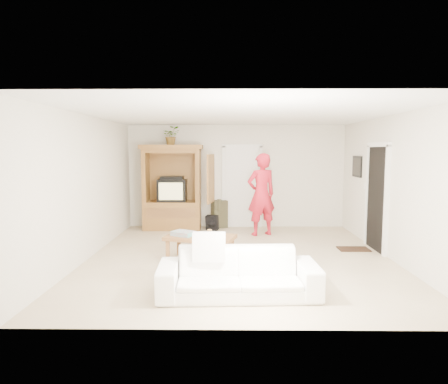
# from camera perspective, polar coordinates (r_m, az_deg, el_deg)

# --- Properties ---
(floor) EXTENTS (6.00, 6.00, 0.00)m
(floor) POSITION_cam_1_polar(r_m,az_deg,el_deg) (7.48, 2.15, -9.29)
(floor) COLOR tan
(floor) RESTS_ON ground
(ceiling) EXTENTS (6.00, 6.00, 0.00)m
(ceiling) POSITION_cam_1_polar(r_m,az_deg,el_deg) (7.24, 2.24, 10.98)
(ceiling) COLOR white
(ceiling) RESTS_ON floor
(wall_back) EXTENTS (5.50, 0.00, 5.50)m
(wall_back) POSITION_cam_1_polar(r_m,az_deg,el_deg) (10.23, 1.76, 2.24)
(wall_back) COLOR silver
(wall_back) RESTS_ON floor
(wall_front) EXTENTS (5.50, 0.00, 5.50)m
(wall_front) POSITION_cam_1_polar(r_m,az_deg,el_deg) (4.27, 3.25, -3.06)
(wall_front) COLOR silver
(wall_front) RESTS_ON floor
(wall_left) EXTENTS (0.00, 6.00, 6.00)m
(wall_left) POSITION_cam_1_polar(r_m,az_deg,el_deg) (7.68, -18.78, 0.67)
(wall_left) COLOR silver
(wall_left) RESTS_ON floor
(wall_right) EXTENTS (0.00, 6.00, 6.00)m
(wall_right) POSITION_cam_1_polar(r_m,az_deg,el_deg) (7.82, 22.79, 0.61)
(wall_right) COLOR silver
(wall_right) RESTS_ON floor
(armoire) EXTENTS (1.82, 1.14, 2.10)m
(armoire) POSITION_cam_1_polar(r_m,az_deg,el_deg) (10.02, -7.26, -0.13)
(armoire) COLOR brown
(armoire) RESTS_ON floor
(door_back) EXTENTS (0.85, 0.05, 2.04)m
(door_back) POSITION_cam_1_polar(r_m,az_deg,el_deg) (10.23, 2.59, 0.66)
(door_back) COLOR white
(door_back) RESTS_ON floor
(doorway_right) EXTENTS (0.05, 0.90, 2.04)m
(doorway_right) POSITION_cam_1_polar(r_m,az_deg,el_deg) (8.39, 21.02, -0.91)
(doorway_right) COLOR black
(doorway_right) RESTS_ON floor
(framed_picture) EXTENTS (0.03, 0.60, 0.48)m
(framed_picture) POSITION_cam_1_polar(r_m,az_deg,el_deg) (9.57, 18.49, 3.47)
(framed_picture) COLOR black
(framed_picture) RESTS_ON wall_right
(doormat) EXTENTS (0.60, 0.40, 0.02)m
(doormat) POSITION_cam_1_polar(r_m,az_deg,el_deg) (8.43, 18.03, -7.75)
(doormat) COLOR #382316
(doormat) RESTS_ON floor
(plant) EXTENTS (0.46, 0.42, 0.45)m
(plant) POSITION_cam_1_polar(r_m,az_deg,el_deg) (9.95, -7.53, 7.98)
(plant) COLOR #4C7238
(plant) RESTS_ON armoire
(man) EXTENTS (0.81, 0.68, 1.90)m
(man) POSITION_cam_1_polar(r_m,az_deg,el_deg) (9.25, 5.35, -0.36)
(man) COLOR red
(man) RESTS_ON floor
(sofa) EXTENTS (2.19, 0.94, 0.63)m
(sofa) POSITION_cam_1_polar(r_m,az_deg,el_deg) (5.52, 2.05, -11.48)
(sofa) COLOR white
(sofa) RESTS_ON floor
(coffee_table) EXTENTS (1.34, 0.96, 0.45)m
(coffee_table) POSITION_cam_1_polar(r_m,az_deg,el_deg) (7.20, -3.40, -6.69)
(coffee_table) COLOR brown
(coffee_table) RESTS_ON floor
(towel) EXTENTS (0.47, 0.43, 0.08)m
(towel) POSITION_cam_1_polar(r_m,az_deg,el_deg) (7.21, -5.84, -5.90)
(towel) COLOR #D24652
(towel) RESTS_ON coffee_table
(candle) EXTENTS (0.08, 0.08, 0.10)m
(candle) POSITION_cam_1_polar(r_m,az_deg,el_deg) (7.22, -2.06, -5.77)
(candle) COLOR tan
(candle) RESTS_ON coffee_table
(backpack_black) EXTENTS (0.33, 0.26, 0.36)m
(backpack_black) POSITION_cam_1_polar(r_m,az_deg,el_deg) (9.86, -1.70, -4.47)
(backpack_black) COLOR black
(backpack_black) RESTS_ON floor
(backpack_olive) EXTENTS (0.45, 0.40, 0.70)m
(backpack_olive) POSITION_cam_1_polar(r_m,az_deg,el_deg) (10.19, -0.67, -3.16)
(backpack_olive) COLOR #47442B
(backpack_olive) RESTS_ON floor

